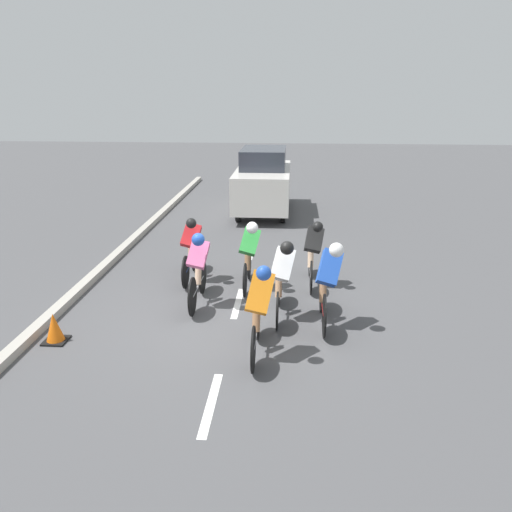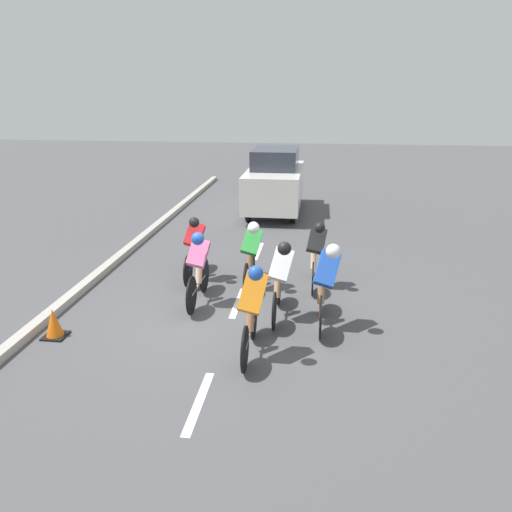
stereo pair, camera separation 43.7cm
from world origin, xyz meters
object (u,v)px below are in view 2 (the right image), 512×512
Objects in this scene: traffic_cone at (54,324)px; cyclist_green at (251,252)px; cyclist_blue at (325,282)px; cyclist_orange at (252,307)px; cyclist_white at (280,276)px; cyclist_red at (194,246)px; cyclist_black at (315,252)px; cyclist_pink at (198,265)px; support_car at (275,181)px.

cyclist_green is at bearing -139.49° from traffic_cone.
cyclist_blue reaches higher than traffic_cone.
cyclist_white is at bearing -102.49° from cyclist_orange.
cyclist_blue is 4.48m from traffic_cone.
cyclist_red is (1.25, -0.37, -0.04)m from cyclist_green.
traffic_cone is (2.90, 2.48, -0.54)m from cyclist_green.
cyclist_blue is 1.03× the size of cyclist_green.
cyclist_pink reaches higher than cyclist_black.
cyclist_white is 3.41× the size of traffic_cone.
support_car is at bearing -84.29° from cyclist_white.
support_car is at bearing -88.97° from cyclist_green.
cyclist_red is (2.70, -1.93, -0.08)m from cyclist_blue.
cyclist_pink is 1.04× the size of cyclist_white.
cyclist_green is (1.27, 0.27, 0.03)m from cyclist_black.
traffic_cone is at bearing 40.51° from cyclist_green.
cyclist_red is at bearing -62.04° from cyclist_orange.
cyclist_black is at bearing -151.38° from cyclist_pink.
cyclist_red is (2.52, -0.10, -0.00)m from cyclist_black.
cyclist_white reaches higher than cyclist_green.
cyclist_white is (0.77, -0.23, -0.02)m from cyclist_blue.
support_car is (1.57, -8.21, 0.22)m from cyclist_blue.
cyclist_white is at bearing 95.71° from support_car.
traffic_cone is at bearing 11.86° from cyclist_blue.
cyclist_black is 1.85m from cyclist_blue.
cyclist_red is at bearing -16.46° from cyclist_green.
cyclist_orange is 1.39m from cyclist_white.
support_car reaches higher than cyclist_white.
support_car is (1.39, -6.37, 0.29)m from cyclist_black.
cyclist_pink is at bearing -16.22° from cyclist_blue.
cyclist_white is (-0.30, -1.36, -0.01)m from cyclist_orange.
cyclist_green is at bearing 12.01° from cyclist_black.
cyclist_black is 3.41× the size of traffic_cone.
cyclist_white is (0.59, 1.60, 0.05)m from cyclist_black.
cyclist_blue is 2.13m from cyclist_green.
cyclist_blue reaches higher than cyclist_green.
cyclist_blue is 0.42× the size of support_car.
cyclist_red is at bearing 79.81° from support_car.
traffic_cone is (4.17, 2.75, -0.51)m from cyclist_black.
cyclist_white is at bearing 164.06° from cyclist_pink.
cyclist_black is 1.00× the size of cyclist_red.
cyclist_pink reaches higher than traffic_cone.
cyclist_blue is at bearing 95.54° from cyclist_black.
cyclist_black is 3.10m from cyclist_orange.
cyclist_white is (-1.54, 0.44, 0.02)m from cyclist_pink.
cyclist_blue is 2.41m from cyclist_pink.
cyclist_red is 6.38m from support_car.
cyclist_orange is 1.00× the size of cyclist_red.
cyclist_black reaches higher than cyclist_red.
support_car is (-1.13, -6.27, 0.30)m from cyclist_red.
cyclist_orange reaches higher than cyclist_green.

